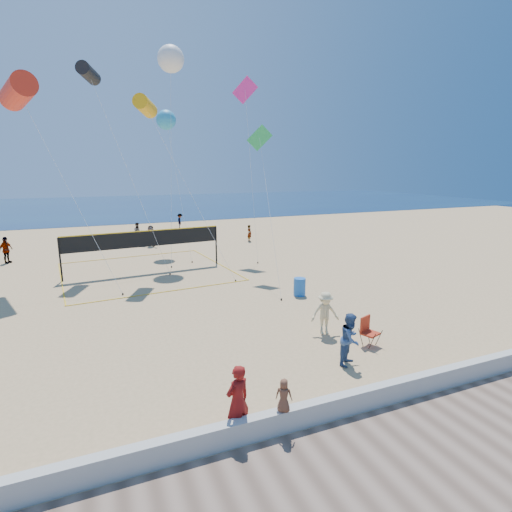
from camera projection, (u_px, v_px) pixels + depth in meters
name	position (u px, v px, depth m)	size (l,w,h in m)	color
ground	(266.00, 369.00, 12.90)	(120.00, 120.00, 0.00)	tan
ocean	(120.00, 206.00, 68.78)	(140.00, 50.00, 0.03)	#102550
seawall	(314.00, 412.00, 10.13)	(32.00, 0.30, 0.60)	#ABACA7
boardwalk	(363.00, 477.00, 8.39)	(32.00, 3.60, 0.03)	#7A6253
woman	(238.00, 401.00, 9.53)	(0.67, 0.44, 1.84)	maroon
toddler	(284.00, 395.00, 9.58)	(0.41, 0.27, 0.84)	brown
bystander_a	(350.00, 339.00, 13.08)	(0.85, 0.67, 1.76)	#314B7A
bystander_b	(325.00, 313.00, 15.50)	(1.10, 0.63, 1.71)	beige
far_person_0	(6.00, 250.00, 27.09)	(1.07, 0.44, 1.82)	gray
far_person_1	(151.00, 236.00, 32.92)	(1.61, 0.51, 1.74)	gray
far_person_2	(249.00, 233.00, 35.22)	(0.53, 0.35, 1.45)	gray
far_person_3	(138.00, 232.00, 34.92)	(0.82, 0.64, 1.69)	gray
far_person_4	(180.00, 221.00, 42.38)	(1.06, 0.61, 1.64)	gray
camp_chair	(368.00, 329.00, 14.55)	(0.73, 0.84, 1.20)	#A82813
trash_barrel	(300.00, 287.00, 20.28)	(0.60, 0.60, 0.91)	blue
volleyball_net	(144.00, 243.00, 24.67)	(10.52, 10.38, 2.60)	black
kite_0	(18.00, 92.00, 21.07)	(5.38, 6.67, 11.17)	red
kite_1	(89.00, 74.00, 24.12)	(4.37, 5.29, 12.51)	black
kite_2	(145.00, 106.00, 23.00)	(4.80, 5.32, 10.42)	gold
kite_4	(261.00, 146.00, 23.49)	(2.12, 6.39, 8.89)	green
kite_5	(246.00, 98.00, 28.10)	(1.61, 4.19, 12.67)	#E62A97
kite_6	(171.00, 59.00, 26.82)	(2.44, 4.77, 14.42)	silver
kite_7	(166.00, 120.00, 30.14)	(1.90, 6.52, 10.65)	#2791C7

